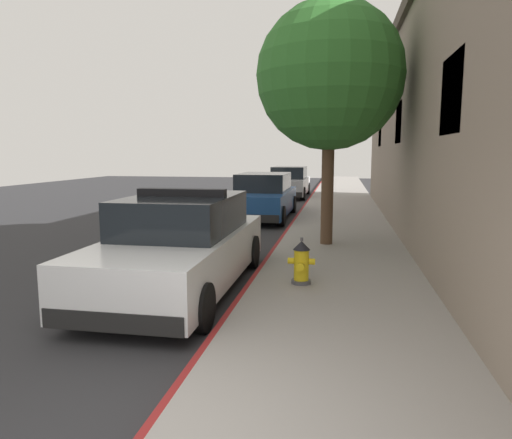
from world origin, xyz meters
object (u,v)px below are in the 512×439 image
parked_car_dark_far (289,182)px  street_tree (330,76)px  police_cruiser (182,246)px  parked_car_silver_ahead (263,197)px  fire_hydrant (301,262)px

parked_car_dark_far → street_tree: bearing=-80.0°
police_cruiser → parked_car_silver_ahead: 8.75m
police_cruiser → fire_hydrant: bearing=4.2°
police_cruiser → parked_car_silver_ahead: bearing=90.6°
parked_car_silver_ahead → fire_hydrant: 8.85m
police_cruiser → parked_car_dark_far: bearing=90.3°
parked_car_silver_ahead → police_cruiser: bearing=-89.4°
parked_car_silver_ahead → parked_car_dark_far: same height
parked_car_dark_far → police_cruiser: bearing=-89.7°
fire_hydrant → parked_car_dark_far: bearing=97.0°
parked_car_dark_far → street_tree: (2.35, -13.30, 3.21)m
parked_car_silver_ahead → street_tree: (2.35, -5.12, 3.21)m
parked_car_silver_ahead → parked_car_dark_far: (0.01, 8.18, 0.00)m
fire_hydrant → parked_car_silver_ahead: bearing=103.4°
police_cruiser → fire_hydrant: police_cruiser is taller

